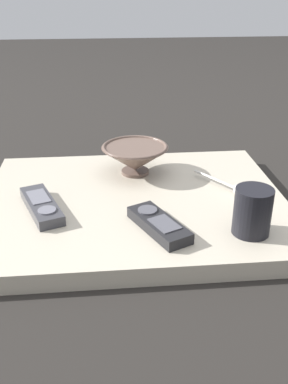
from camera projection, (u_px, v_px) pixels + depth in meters
ground_plane at (135, 213)px, 0.98m from camera, size 6.00×6.00×0.00m
table at (135, 205)px, 0.98m from camera, size 0.52×0.65×0.04m
cereal_bowl at (135, 158)px, 1.07m from camera, size 0.16×0.16×0.07m
coffee_mug at (252, 211)px, 0.82m from camera, size 0.07×0.07×0.09m
teaspoon at (235, 188)px, 0.98m from camera, size 0.13×0.09×0.03m
tv_remote_near at (42, 206)px, 0.91m from camera, size 0.18×0.11×0.02m
tv_remote_far at (159, 224)px, 0.84m from camera, size 0.16×0.11×0.02m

